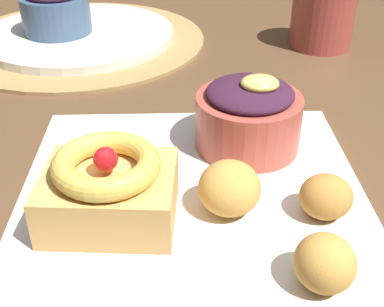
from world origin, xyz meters
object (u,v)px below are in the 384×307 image
at_px(front_plate, 193,200).
at_px(berry_ramekin, 249,116).
at_px(back_ramekin, 56,10).
at_px(fritter_front, 326,197).
at_px(fritter_middle, 229,188).
at_px(coffee_mug, 323,17).
at_px(back_plate, 79,35).
at_px(cake_slice, 109,188).
at_px(fritter_back, 325,263).

height_order(front_plate, berry_ramekin, berry_ramekin).
height_order(berry_ramekin, back_ramekin, back_ramekin).
xyz_separation_m(fritter_front, back_ramekin, (-0.29, 0.43, 0.02)).
distance_m(front_plate, fritter_middle, 0.04).
distance_m(berry_ramekin, coffee_mug, 0.33).
relative_size(front_plate, back_plate, 1.03).
height_order(fritter_middle, coffee_mug, coffee_mug).
relative_size(back_plate, back_ramekin, 2.86).
bearing_deg(back_ramekin, fritter_front, -56.06).
xyz_separation_m(cake_slice, fritter_back, (0.15, -0.08, -0.01)).
bearing_deg(cake_slice, back_plate, 102.10).
bearing_deg(back_plate, back_ramekin, -171.07).
bearing_deg(fritter_middle, berry_ramekin, 74.59).
relative_size(berry_ramekin, fritter_front, 2.39).
distance_m(front_plate, back_ramekin, 0.44).
bearing_deg(cake_slice, fritter_middle, 3.77).
bearing_deg(back_plate, berry_ramekin, -56.94).
distance_m(fritter_back, back_plate, 0.56).
distance_m(fritter_front, fritter_middle, 0.08).
xyz_separation_m(front_plate, back_plate, (-0.16, 0.40, 0.01)).
xyz_separation_m(berry_ramekin, back_ramekin, (-0.24, 0.32, 0.01)).
distance_m(berry_ramekin, fritter_middle, 0.10).
bearing_deg(back_plate, coffee_mug, -4.49).
height_order(fritter_front, fritter_middle, fritter_middle).
height_order(fritter_middle, back_ramekin, back_ramekin).
relative_size(fritter_front, back_ramekin, 0.42).
relative_size(berry_ramekin, fritter_back, 2.32).
xyz_separation_m(berry_ramekin, back_plate, (-0.21, 0.33, -0.03)).
xyz_separation_m(back_plate, coffee_mug, (0.36, -0.03, 0.03)).
relative_size(fritter_back, back_plate, 0.15).
distance_m(front_plate, fritter_back, 0.13).
distance_m(cake_slice, back_plate, 0.44).
bearing_deg(fritter_back, fritter_front, 74.85).
height_order(berry_ramekin, back_plate, berry_ramekin).
height_order(front_plate, coffee_mug, coffee_mug).
distance_m(back_ramekin, coffee_mug, 0.39).
xyz_separation_m(front_plate, fritter_front, (0.10, -0.03, 0.02)).
height_order(front_plate, fritter_front, fritter_front).
bearing_deg(front_plate, fritter_middle, -37.41).
bearing_deg(coffee_mug, fritter_middle, -113.50).
height_order(fritter_back, back_ramekin, back_ramekin).
bearing_deg(back_ramekin, front_plate, -65.01).
bearing_deg(fritter_front, berry_ramekin, 114.04).
bearing_deg(front_plate, back_ramekin, 114.99).
xyz_separation_m(front_plate, back_ramekin, (-0.19, 0.40, 0.04)).
bearing_deg(cake_slice, back_ramekin, 105.82).
relative_size(fritter_back, back_ramekin, 0.43).
xyz_separation_m(back_plate, back_ramekin, (-0.03, -0.00, 0.04)).
xyz_separation_m(fritter_middle, back_ramekin, (-0.21, 0.42, 0.02)).
bearing_deg(fritter_middle, back_ramekin, 116.98).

